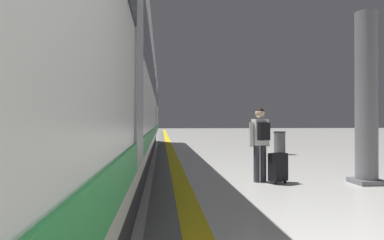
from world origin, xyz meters
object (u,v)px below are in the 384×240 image
Objects in this scene: high_speed_train at (89,70)px; suitcase_near at (278,167)px; waste_bin at (280,143)px; platform_pillar at (366,101)px; passenger_near at (260,138)px.

suitcase_near is at bearing -14.54° from high_speed_train.
platform_pillar is at bearing -93.68° from waste_bin.
passenger_near is 6.11m from waste_bin.
high_speed_train reaches higher than platform_pillar.
suitcase_near is at bearing 173.61° from platform_pillar.
passenger_near is at bearing -12.84° from high_speed_train.
high_speed_train is 18.03× the size of passenger_near.
platform_pillar is (2.15, -0.41, 0.78)m from passenger_near.
suitcase_near is 6.15m from waste_bin.
waste_bin is (2.22, 5.74, 0.11)m from suitcase_near.
waste_bin is (0.38, 5.94, -1.27)m from platform_pillar.
suitcase_near is 0.18× the size of platform_pillar.
suitcase_near is at bearing -111.13° from waste_bin.
suitcase_near is at bearing -32.64° from passenger_near.
high_speed_train is 8.13m from waste_bin.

